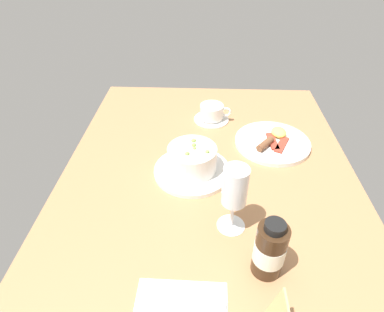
{
  "coord_description": "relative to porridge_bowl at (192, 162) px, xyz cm",
  "views": [
    {
      "loc": [
        71.07,
        -1.64,
        60.15
      ],
      "look_at": [
        -1.42,
        -4.88,
        4.8
      ],
      "focal_mm": 30.28,
      "sensor_mm": 36.0,
      "label": 1
    }
  ],
  "objects": [
    {
      "name": "breakfast_plate",
      "position": [
        -15.43,
        25.18,
        -3.08
      ],
      "size": [
        23.76,
        23.76,
        3.7
      ],
      "color": "white",
      "rests_on": "ground_plane"
    },
    {
      "name": "coffee_cup",
      "position": [
        -29.79,
        5.69,
        -1.21
      ],
      "size": [
        12.4,
        13.12,
        5.82
      ],
      "color": "white",
      "rests_on": "ground_plane"
    },
    {
      "name": "sauce_bottle_brown",
      "position": [
        30.45,
        16.77,
        2.5
      ],
      "size": [
        6.37,
        6.37,
        14.24
      ],
      "color": "#382314",
      "rests_on": "ground_plane"
    },
    {
      "name": "ground_plane",
      "position": [
        -0.3,
        4.78,
        -5.5
      ],
      "size": [
        110.0,
        84.0,
        3.0
      ],
      "primitive_type": "cube",
      "color": "#A8754C"
    },
    {
      "name": "porridge_bowl",
      "position": [
        0.0,
        0.0,
        0.0
      ],
      "size": [
        21.79,
        21.79,
        9.19
      ],
      "color": "white",
      "rests_on": "ground_plane"
    },
    {
      "name": "wine_glass",
      "position": [
        19.01,
        10.12,
        7.82
      ],
      "size": [
        6.72,
        6.72,
        17.53
      ],
      "color": "white",
      "rests_on": "ground_plane"
    }
  ]
}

